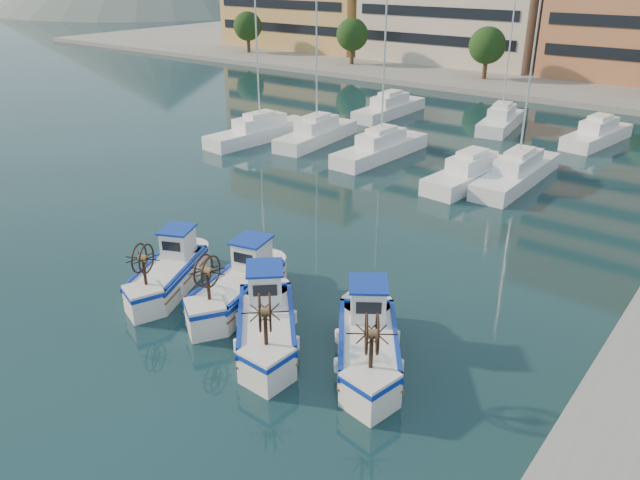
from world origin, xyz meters
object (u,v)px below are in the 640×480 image
(fishing_boat_a, at_px, (169,270))
(fishing_boat_d, at_px, (368,340))
(fishing_boat_b, at_px, (239,284))
(fishing_boat_c, at_px, (266,321))

(fishing_boat_a, bearing_deg, fishing_boat_d, -20.94)
(fishing_boat_b, bearing_deg, fishing_boat_d, -15.18)
(fishing_boat_b, height_order, fishing_boat_c, fishing_boat_c)
(fishing_boat_b, relative_size, fishing_boat_d, 0.99)
(fishing_boat_a, height_order, fishing_boat_d, fishing_boat_d)
(fishing_boat_a, distance_m, fishing_boat_d, 9.63)
(fishing_boat_a, height_order, fishing_boat_b, fishing_boat_b)
(fishing_boat_a, distance_m, fishing_boat_c, 6.02)
(fishing_boat_a, xyz_separation_m, fishing_boat_b, (3.25, 0.84, 0.04))
(fishing_boat_b, distance_m, fishing_boat_d, 6.36)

